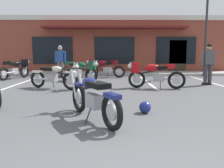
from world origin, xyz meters
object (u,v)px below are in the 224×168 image
(helmet_on_pavement, at_px, (145,107))
(motorcycle_blue_standard, at_px, (16,68))
(motorcycle_orange_scrambler, at_px, (80,70))
(motorcycle_cream_vintage, at_px, (104,67))
(motorcycle_red_sportbike, at_px, (153,74))
(parking_lot_lamp_post, at_px, (208,18))
(motorcycle_black_cruiser, at_px, (54,76))
(person_in_shorts_foreground, at_px, (208,62))
(motorcycle_foreground_classic, at_px, (93,97))
(person_by_back_row, at_px, (60,60))

(helmet_on_pavement, bearing_deg, motorcycle_blue_standard, 128.88)
(motorcycle_orange_scrambler, height_order, motorcycle_cream_vintage, same)
(motorcycle_red_sportbike, xyz_separation_m, parking_lot_lamp_post, (3.63, 4.22, 2.62))
(motorcycle_black_cruiser, xyz_separation_m, person_in_shorts_foreground, (6.03, 0.97, 0.49))
(motorcycle_black_cruiser, height_order, motorcycle_orange_scrambler, same)
(motorcycle_blue_standard, distance_m, motorcycle_cream_vintage, 4.44)
(motorcycle_foreground_classic, relative_size, parking_lot_lamp_post, 0.39)
(motorcycle_foreground_classic, height_order, motorcycle_blue_standard, same)
(motorcycle_blue_standard, relative_size, person_by_back_row, 1.21)
(motorcycle_blue_standard, xyz_separation_m, motorcycle_orange_scrambler, (3.37, -1.25, 0.00))
(motorcycle_blue_standard, distance_m, motorcycle_orange_scrambler, 3.60)
(motorcycle_black_cruiser, height_order, parking_lot_lamp_post, parking_lot_lamp_post)
(motorcycle_blue_standard, xyz_separation_m, helmet_on_pavement, (5.48, -6.80, -0.40))
(motorcycle_orange_scrambler, bearing_deg, helmet_on_pavement, -69.21)
(motorcycle_black_cruiser, bearing_deg, person_by_back_row, 98.11)
(person_by_back_row, bearing_deg, motorcycle_blue_standard, -168.99)
(motorcycle_black_cruiser, bearing_deg, motorcycle_red_sportbike, 0.96)
(motorcycle_red_sportbike, height_order, person_by_back_row, person_by_back_row)
(motorcycle_foreground_classic, bearing_deg, motorcycle_blue_standard, 121.02)
(motorcycle_cream_vintage, bearing_deg, motorcycle_blue_standard, -171.96)
(motorcycle_cream_vintage, distance_m, helmet_on_pavement, 7.51)
(motorcycle_red_sportbike, relative_size, helmet_on_pavement, 8.03)
(motorcycle_black_cruiser, distance_m, motorcycle_blue_standard, 4.26)
(person_in_shorts_foreground, bearing_deg, helmet_on_pavement, -125.98)
(motorcycle_foreground_classic, distance_m, motorcycle_orange_scrambler, 6.11)
(motorcycle_black_cruiser, xyz_separation_m, motorcycle_blue_standard, (-2.68, 3.31, 0.07))
(helmet_on_pavement, bearing_deg, person_in_shorts_foreground, 54.02)
(person_by_back_row, bearing_deg, parking_lot_lamp_post, 4.03)
(motorcycle_orange_scrambler, height_order, person_by_back_row, person_by_back_row)
(motorcycle_foreground_classic, bearing_deg, person_by_back_row, 106.14)
(person_by_back_row, relative_size, helmet_on_pavement, 6.44)
(motorcycle_red_sportbike, xyz_separation_m, motorcycle_blue_standard, (-6.32, 3.25, 0.00))
(person_in_shorts_foreground, xyz_separation_m, helmet_on_pavement, (-3.24, -4.46, -0.82))
(motorcycle_foreground_classic, relative_size, motorcycle_orange_scrambler, 1.00)
(motorcycle_blue_standard, xyz_separation_m, parking_lot_lamp_post, (9.95, 0.97, 2.62))
(motorcycle_red_sportbike, height_order, parking_lot_lamp_post, parking_lot_lamp_post)
(helmet_on_pavement, bearing_deg, parking_lot_lamp_post, 60.08)
(motorcycle_black_cruiser, xyz_separation_m, motorcycle_cream_vintage, (1.72, 3.93, 0.07))
(motorcycle_orange_scrambler, relative_size, parking_lot_lamp_post, 0.39)
(helmet_on_pavement, height_order, parking_lot_lamp_post, parking_lot_lamp_post)
(motorcycle_foreground_classic, height_order, parking_lot_lamp_post, parking_lot_lamp_post)
(motorcycle_orange_scrambler, distance_m, helmet_on_pavement, 5.94)
(person_in_shorts_foreground, bearing_deg, motorcycle_cream_vintage, 145.55)
(motorcycle_blue_standard, height_order, parking_lot_lamp_post, parking_lot_lamp_post)
(motorcycle_red_sportbike, xyz_separation_m, motorcycle_cream_vintage, (-1.92, 3.87, 0.00))
(motorcycle_blue_standard, bearing_deg, motorcycle_cream_vintage, 8.04)
(motorcycle_red_sportbike, relative_size, person_in_shorts_foreground, 1.25)
(motorcycle_foreground_classic, xyz_separation_m, motorcycle_black_cruiser, (-1.70, 3.97, 0.00))
(person_in_shorts_foreground, relative_size, helmet_on_pavement, 6.44)
(motorcycle_foreground_classic, distance_m, motorcycle_red_sportbike, 4.47)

